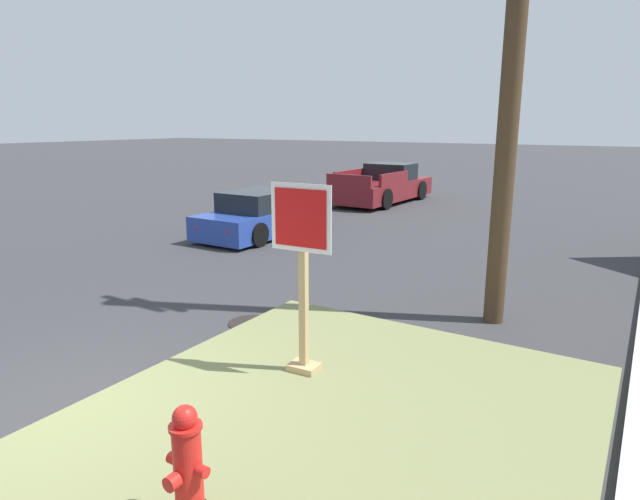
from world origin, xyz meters
TOP-DOWN VIEW (x-y plane):
  - ground_plane at (0.00, 0.00)m, footprint 160.00×160.00m
  - grass_corner_patch at (2.60, 1.51)m, footprint 5.01×5.40m
  - fire_hydrant at (2.42, -0.51)m, footprint 0.38×0.34m
  - stop_sign at (1.76, 2.07)m, footprint 0.79×0.30m
  - manhole_cover at (0.07, 3.15)m, footprint 0.70×0.70m
  - parked_sedan_blue at (-3.97, 8.70)m, footprint 1.88×4.22m
  - pickup_truck_maroon at (-3.90, 16.32)m, footprint 2.28×5.27m

SIDE VIEW (x-z plane):
  - ground_plane at x=0.00m, z-range 0.00..0.00m
  - manhole_cover at x=0.07m, z-range 0.00..0.02m
  - grass_corner_patch at x=2.60m, z-range 0.00..0.08m
  - fire_hydrant at x=2.42m, z-range 0.06..1.00m
  - parked_sedan_blue at x=-3.97m, z-range -0.08..1.17m
  - pickup_truck_maroon at x=-3.90m, z-range -0.12..1.36m
  - stop_sign at x=1.76m, z-range 0.09..2.39m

